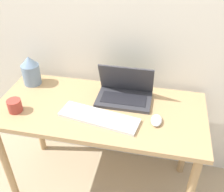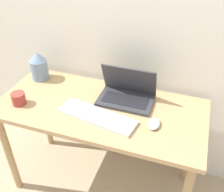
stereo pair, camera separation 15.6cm
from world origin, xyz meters
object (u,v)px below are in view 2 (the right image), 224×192
keyboard (97,116)px  vase (39,66)px  mouse (154,124)px  mug (19,99)px  laptop (127,93)px

keyboard → vase: (-0.56, 0.28, 0.09)m
vase → mouse: bearing=-15.3°
vase → mug: size_ratio=2.42×
keyboard → mug: mug is taller
mug → keyboard: bearing=3.7°
keyboard → mouse: (0.33, 0.04, 0.00)m
keyboard → vase: 0.63m
keyboard → mouse: bearing=6.5°
laptop → keyboard: size_ratio=0.71×
laptop → mug: (-0.63, -0.27, -0.01)m
mouse → vase: bearing=164.7°
mouse → vase: vase is taller
keyboard → vase: size_ratio=2.37×
laptop → mouse: (0.22, -0.19, -0.04)m
vase → keyboard: bearing=-26.9°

